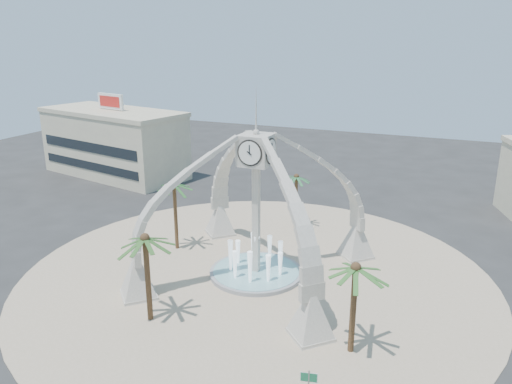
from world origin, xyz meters
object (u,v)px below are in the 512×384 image
at_px(street_sign, 309,382).
at_px(clock_tower, 256,204).
at_px(palm_west, 174,186).
at_px(palm_north, 296,177).
at_px(palm_east, 356,269).
at_px(fountain, 256,272).
at_px(palm_south, 145,239).

bearing_deg(street_sign, clock_tower, 110.25).
relative_size(palm_west, street_sign, 2.77).
height_order(clock_tower, palm_north, clock_tower).
distance_m(palm_west, street_sign, 24.74).
bearing_deg(clock_tower, palm_east, -37.38).
height_order(clock_tower, palm_east, clock_tower).
bearing_deg(fountain, palm_north, 92.70).
relative_size(palm_west, palm_north, 1.14).
distance_m(palm_east, street_sign, 7.57).
height_order(fountain, palm_west, palm_west).
bearing_deg(palm_west, fountain, -13.01).
bearing_deg(palm_north, clock_tower, -87.30).
relative_size(fountain, palm_east, 1.17).
bearing_deg(palm_west, clock_tower, -13.02).
bearing_deg(palm_east, fountain, 142.62).
distance_m(palm_north, palm_south, 21.96).
distance_m(clock_tower, palm_east, 12.56).
relative_size(palm_west, palm_south, 1.00).
relative_size(fountain, street_sign, 3.08).
height_order(palm_west, street_sign, palm_west).
height_order(clock_tower, palm_south, clock_tower).
xyz_separation_m(clock_tower, palm_north, (-0.57, 12.11, -0.93)).
height_order(palm_south, street_sign, palm_south).
xyz_separation_m(clock_tower, palm_south, (-4.29, -9.53, -0.19)).
bearing_deg(palm_north, palm_west, -131.03).
bearing_deg(palm_north, palm_south, -99.75).
bearing_deg(palm_west, street_sign, -41.28).
xyz_separation_m(palm_north, palm_south, (-3.72, -21.63, 0.74)).
bearing_deg(fountain, palm_east, -37.38).
xyz_separation_m(clock_tower, fountain, (0.00, 0.00, -6.20)).
bearing_deg(palm_south, street_sign, -18.23).
xyz_separation_m(clock_tower, palm_west, (-9.25, 2.14, -0.11)).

